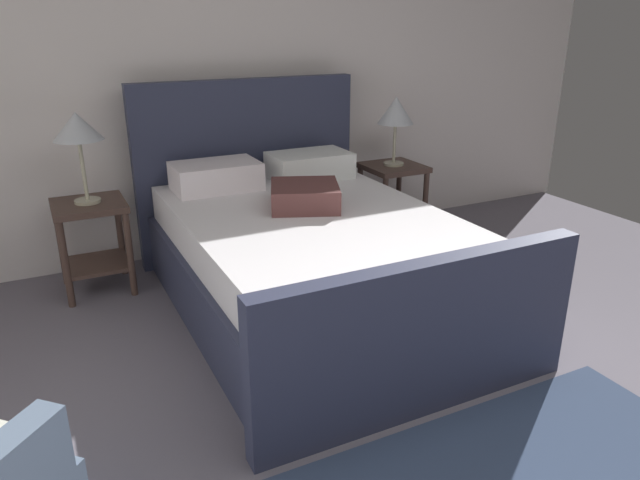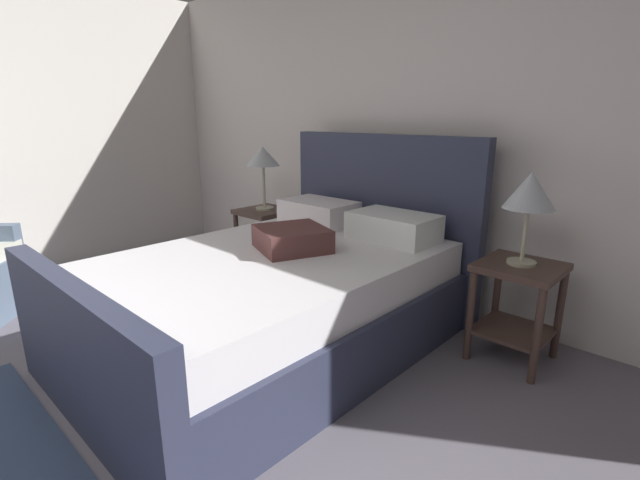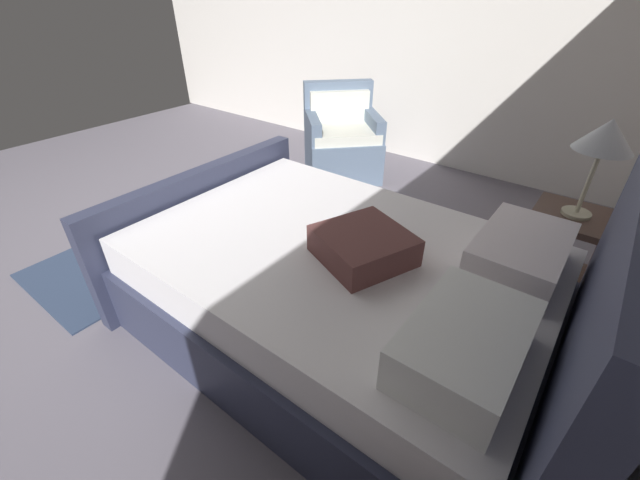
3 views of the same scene
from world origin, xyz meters
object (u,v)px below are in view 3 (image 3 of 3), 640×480
Objects in this scene: nightstand_left at (564,242)px; armchair at (342,141)px; table_lamp_left at (606,138)px; bed at (347,290)px.

armchair is at bearing -109.97° from nightstand_left.
armchair is (-0.82, -2.25, -0.71)m from table_lamp_left.
armchair is (-0.82, -2.25, -0.06)m from nightstand_left.
nightstand_left is 0.66m from table_lamp_left.
bed reaches higher than armchair.
nightstand_left is 2.39m from armchair.
nightstand_left is (-1.14, 0.84, 0.05)m from bed.
bed is at bearing -36.37° from nightstand_left.
bed is at bearing 35.63° from armchair.
armchair is at bearing -109.97° from table_lamp_left.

